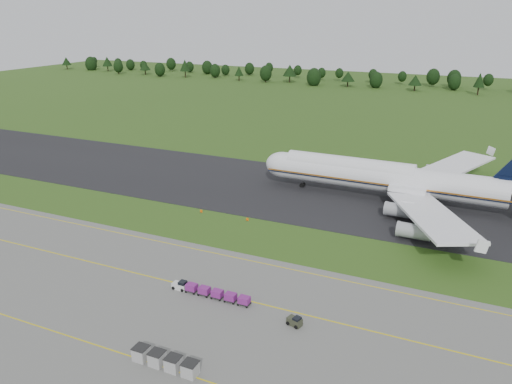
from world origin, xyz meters
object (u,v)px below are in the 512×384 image
at_px(baggage_train, 209,292).
at_px(edge_markers, 224,215).
at_px(aircraft, 392,178).
at_px(utility_cart, 295,322).
at_px(uld_row, 165,361).

xyz_separation_m(baggage_train, edge_markers, (-12.97, 29.60, -0.52)).
height_order(aircraft, baggage_train, aircraft).
relative_size(baggage_train, edge_markers, 1.14).
xyz_separation_m(utility_cart, edge_markers, (-27.61, 31.34, -0.33)).
relative_size(aircraft, utility_cart, 29.43).
xyz_separation_m(baggage_train, utility_cart, (14.64, -1.75, -0.20)).
distance_m(baggage_train, uld_row, 16.89).
xyz_separation_m(baggage_train, uld_row, (3.10, -16.60, 0.18)).
bearing_deg(utility_cart, baggage_train, 173.19).
bearing_deg(uld_row, aircraft, 78.24).
xyz_separation_m(aircraft, edge_markers, (-30.89, -25.00, -5.11)).
bearing_deg(edge_markers, utility_cart, -48.62).
height_order(uld_row, edge_markers, uld_row).
distance_m(utility_cart, uld_row, 18.81).
bearing_deg(baggage_train, uld_row, -79.42).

